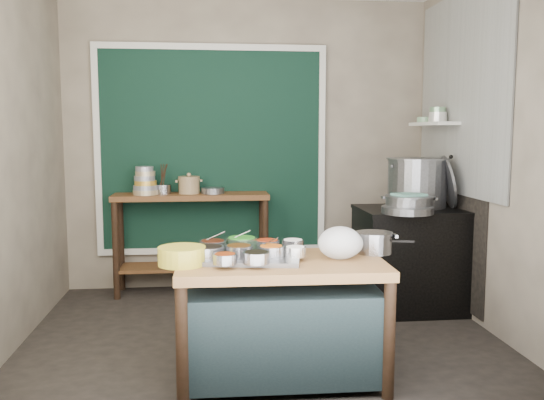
{
  "coord_description": "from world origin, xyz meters",
  "views": [
    {
      "loc": [
        -0.38,
        -4.15,
        1.53
      ],
      "look_at": [
        0.1,
        0.25,
        1.0
      ],
      "focal_mm": 38.0,
      "sensor_mm": 36.0,
      "label": 1
    }
  ],
  "objects": [
    {
      "name": "wide_bowl",
      "position": [
        -0.35,
        1.27,
        0.98
      ],
      "size": [
        0.27,
        0.27,
        0.05
      ],
      "primitive_type": "cylinder",
      "rotation": [
        0.0,
        0.0,
        0.29
      ],
      "color": "gray",
      "rests_on": "back_counter"
    },
    {
      "name": "plastic_bag_a",
      "position": [
        0.41,
        -0.75,
        0.85
      ],
      "size": [
        0.31,
        0.28,
        0.2
      ],
      "primitive_type": "ellipsoid",
      "rotation": [
        0.0,
        0.0,
        0.21
      ],
      "color": "white",
      "rests_on": "prep_table"
    },
    {
      "name": "yellow_basin",
      "position": [
        -0.55,
        -0.8,
        0.8
      ],
      "size": [
        0.37,
        0.37,
        0.11
      ],
      "primitive_type": "cylinder",
      "rotation": [
        0.0,
        0.0,
        0.43
      ],
      "color": "gold",
      "rests_on": "prep_table"
    },
    {
      "name": "plastic_bag_b",
      "position": [
        0.45,
        -0.71,
        0.84
      ],
      "size": [
        0.26,
        0.24,
        0.18
      ],
      "primitive_type": "ellipsoid",
      "rotation": [
        0.0,
        0.0,
        0.17
      ],
      "color": "white",
      "rests_on": "prep_table"
    },
    {
      "name": "shelf_bowl_stack",
      "position": [
        1.63,
        0.79,
        1.68
      ],
      "size": [
        0.16,
        0.16,
        0.13
      ],
      "color": "silver",
      "rests_on": "wall_shelf"
    },
    {
      "name": "saucepan",
      "position": [
        0.67,
        -0.6,
        0.82
      ],
      "size": [
        0.31,
        0.31,
        0.14
      ],
      "primitive_type": null,
      "rotation": [
        0.0,
        0.0,
        -0.27
      ],
      "color": "gray",
      "rests_on": "prep_table"
    },
    {
      "name": "right_wall",
      "position": [
        1.76,
        0.0,
        1.4
      ],
      "size": [
        0.02,
        3.0,
        2.8
      ],
      "primitive_type": "cube",
      "color": "gray",
      "rests_on": "floor"
    },
    {
      "name": "curtain_frame",
      "position": [
        -0.35,
        1.46,
        1.35
      ],
      "size": [
        2.22,
        0.03,
        2.02
      ],
      "primitive_type": null,
      "color": "beige",
      "rests_on": "back_wall"
    },
    {
      "name": "curtain_panel",
      "position": [
        -0.35,
        1.47,
        1.35
      ],
      "size": [
        2.1,
        0.02,
        1.9
      ],
      "primitive_type": "cube",
      "color": "black",
      "rests_on": "back_wall"
    },
    {
      "name": "stove_top",
      "position": [
        1.35,
        0.55,
        0.86
      ],
      "size": [
        0.92,
        0.69,
        0.03
      ],
      "primitive_type": "cube",
      "color": "black",
      "rests_on": "stove_block"
    },
    {
      "name": "bowl_stack",
      "position": [
        -0.97,
        1.25,
        1.06
      ],
      "size": [
        0.23,
        0.23,
        0.26
      ],
      "color": "tan",
      "rests_on": "back_counter"
    },
    {
      "name": "stock_pot",
      "position": [
        1.41,
        0.65,
        1.09
      ],
      "size": [
        0.66,
        0.66,
        0.42
      ],
      "primitive_type": null,
      "rotation": [
        0.0,
        0.0,
        0.26
      ],
      "color": "gray",
      "rests_on": "stove_top"
    },
    {
      "name": "back_counter",
      "position": [
        -0.55,
        1.28,
        0.47
      ],
      "size": [
        1.45,
        0.4,
        0.95
      ],
      "primitive_type": "cube",
      "color": "brown",
      "rests_on": "floor"
    },
    {
      "name": "steamer",
      "position": [
        1.24,
        0.35,
        0.95
      ],
      "size": [
        0.52,
        0.52,
        0.13
      ],
      "primitive_type": null,
      "rotation": [
        0.0,
        0.0,
        -0.33
      ],
      "color": "gray",
      "rests_on": "stove_top"
    },
    {
      "name": "shallow_pan",
      "position": [
        1.19,
        0.26,
        0.91
      ],
      "size": [
        0.47,
        0.47,
        0.05
      ],
      "primitive_type": "cylinder",
      "rotation": [
        0.0,
        0.0,
        0.16
      ],
      "color": "gray",
      "rests_on": "stove_top"
    },
    {
      "name": "ceramic_crock",
      "position": [
        -0.57,
        1.3,
        1.02
      ],
      "size": [
        0.26,
        0.26,
        0.14
      ],
      "primitive_type": null,
      "rotation": [
        0.0,
        0.0,
        0.24
      ],
      "color": "olive",
      "rests_on": "back_counter"
    },
    {
      "name": "stove_block",
      "position": [
        1.35,
        0.55,
        0.42
      ],
      "size": [
        0.9,
        0.68,
        0.85
      ],
      "primitive_type": "cube",
      "color": "black",
      "rests_on": "floor"
    },
    {
      "name": "shelf_bowl_green",
      "position": [
        1.63,
        1.08,
        1.64
      ],
      "size": [
        0.14,
        0.14,
        0.05
      ],
      "primitive_type": "cylinder",
      "rotation": [
        0.0,
        0.0,
        -0.02
      ],
      "color": "gray",
      "rests_on": "wall_shelf"
    },
    {
      "name": "left_wall",
      "position": [
        -1.76,
        0.0,
        1.4
      ],
      "size": [
        0.02,
        3.0,
        2.8
      ],
      "primitive_type": "cube",
      "color": "gray",
      "rests_on": "floor"
    },
    {
      "name": "pot_lid",
      "position": [
        1.64,
        0.54,
        1.1
      ],
      "size": [
        0.19,
        0.47,
        0.45
      ],
      "primitive_type": "cylinder",
      "rotation": [
        0.0,
        1.36,
        -0.17
      ],
      "color": "gray",
      "rests_on": "stove_top"
    },
    {
      "name": "condiment_tray",
      "position": [
        -0.14,
        -0.7,
        0.76
      ],
      "size": [
        0.67,
        0.53,
        0.03
      ],
      "primitive_type": "cube",
      "rotation": [
        0.0,
        0.0,
        -0.17
      ],
      "color": "gray",
      "rests_on": "prep_table"
    },
    {
      "name": "back_wall",
      "position": [
        0.0,
        1.51,
        1.4
      ],
      "size": [
        3.5,
        0.02,
        2.8
      ],
      "primitive_type": "cube",
      "color": "gray",
      "rests_on": "floor"
    },
    {
      "name": "tile_panel",
      "position": [
        1.74,
        0.55,
        1.85
      ],
      "size": [
        0.02,
        1.7,
        1.7
      ],
      "primitive_type": "cube",
      "color": "#B2B2AA",
      "rests_on": "right_wall"
    },
    {
      "name": "condiment_bowls",
      "position": [
        -0.16,
        -0.69,
        0.81
      ],
      "size": [
        0.7,
        0.56,
        0.08
      ],
      "color": "gray",
      "rests_on": "condiment_tray"
    },
    {
      "name": "floor",
      "position": [
        0.0,
        0.0,
        -0.01
      ],
      "size": [
        3.5,
        3.0,
        0.02
      ],
      "primitive_type": "cube",
      "color": "#28231F",
      "rests_on": "ground"
    },
    {
      "name": "wall_shelf",
      "position": [
        1.63,
        0.85,
        1.6
      ],
      "size": [
        0.22,
        0.7,
        0.03
      ],
      "primitive_type": "cube",
      "color": "beige",
      "rests_on": "right_wall"
    },
    {
      "name": "green_cloth",
      "position": [
        1.24,
        0.35,
        1.02
      ],
      "size": [
        0.28,
        0.24,
        0.02
      ],
      "primitive_type": "cube",
      "rotation": [
        0.0,
        0.0,
        0.26
      ],
      "color": "#629F8E",
      "rests_on": "steamer"
    },
    {
      "name": "utensil_cup",
      "position": [
        -0.81,
        1.3,
        0.99
      ],
      "size": [
        0.18,
        0.18,
        0.09
      ],
      "primitive_type": "cylinder",
      "rotation": [
        0.0,
        0.0,
        -0.32
      ],
      "color": "gray",
      "rests_on": "back_counter"
    },
    {
      "name": "prep_table",
      "position": [
        0.05,
        -0.75,
        0.38
      ],
      "size": [
        1.27,
        0.75,
        0.75
      ],
      "primitive_type": "cube",
      "rotation": [
        0.0,
        0.0,
        -0.02
      ],
      "color": "brown",
      "rests_on": "floor"
    },
    {
      "name": "soot_patch",
      "position": [
        1.74,
        0.65,
        0.7
      ],
      "size": [
        0.01,
        1.3,
        1.3
      ],
      "primitive_type": "cube",
      "color": "black",
      "rests_on": "right_wall"
    }
  ]
}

